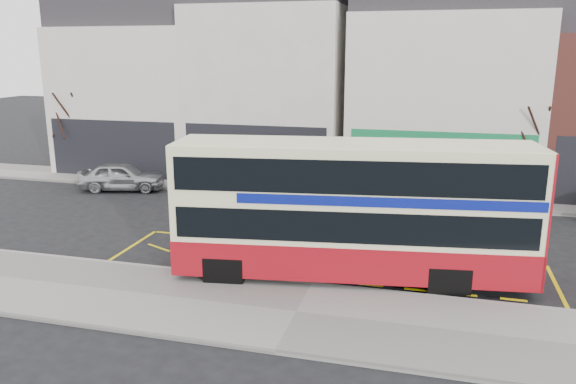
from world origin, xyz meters
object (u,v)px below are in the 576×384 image
(car_grey, at_px, (377,195))
(street_tree_left, at_px, (69,102))
(car_silver, at_px, (122,176))
(street_tree_right, at_px, (530,117))
(bus_stop_post, at_px, (182,218))
(double_decker_bus, at_px, (354,209))

(car_grey, distance_m, street_tree_left, 17.88)
(car_silver, height_order, street_tree_right, street_tree_right)
(bus_stop_post, xyz_separation_m, car_grey, (4.99, 9.14, -1.21))
(double_decker_bus, distance_m, bus_stop_post, 5.22)
(double_decker_bus, height_order, car_grey, double_decker_bus)
(car_silver, distance_m, street_tree_right, 19.47)
(double_decker_bus, xyz_separation_m, bus_stop_post, (-5.11, -1.01, -0.37))
(car_grey, bearing_deg, street_tree_right, -59.58)
(street_tree_right, bearing_deg, car_grey, -155.67)
(street_tree_right, bearing_deg, car_silver, -171.77)
(street_tree_left, distance_m, street_tree_right, 23.68)
(car_grey, xyz_separation_m, street_tree_right, (6.36, 2.87, 3.27))
(car_grey, distance_m, street_tree_right, 7.71)
(double_decker_bus, relative_size, car_grey, 2.85)
(car_silver, bearing_deg, bus_stop_post, -154.96)
(street_tree_left, bearing_deg, car_grey, -9.41)
(car_silver, distance_m, street_tree_left, 6.36)
(double_decker_bus, relative_size, bus_stop_post, 3.87)
(car_silver, height_order, street_tree_left, street_tree_left)
(street_tree_left, bearing_deg, street_tree_right, 0.01)
(car_grey, height_order, street_tree_right, street_tree_right)
(double_decker_bus, xyz_separation_m, car_silver, (-12.78, 8.26, -1.50))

